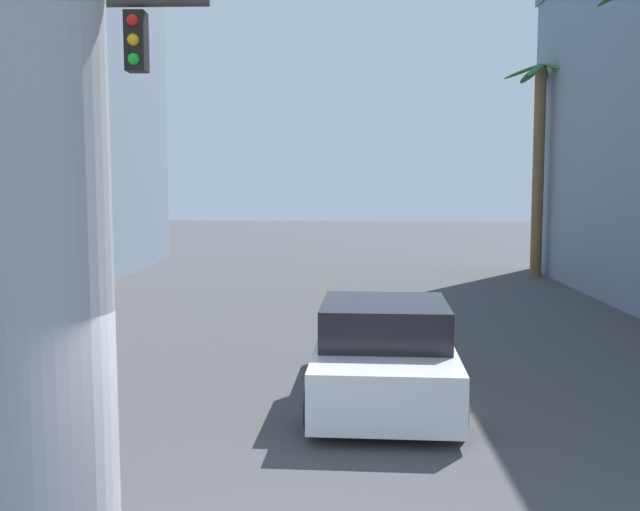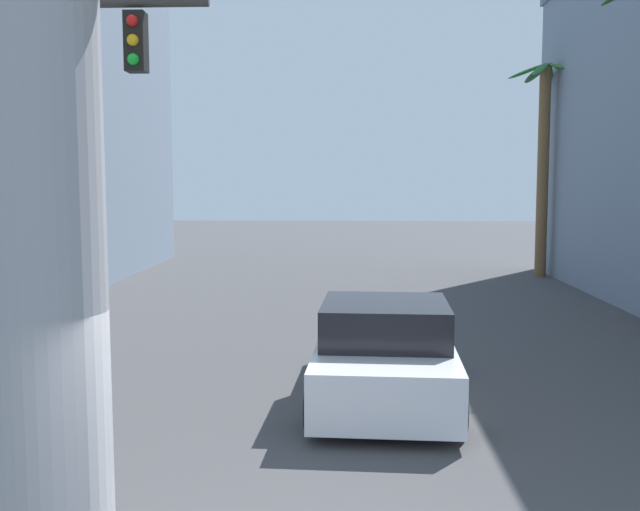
# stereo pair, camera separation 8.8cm
# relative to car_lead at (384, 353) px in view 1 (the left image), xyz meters

# --- Properties ---
(ground_plane) EXTENTS (93.78, 93.78, 0.00)m
(ground_plane) POSITION_rel_car_lead_xyz_m (-0.96, 3.63, -0.70)
(ground_plane) COLOR #424244
(car_lead) EXTENTS (2.32, 4.79, 1.56)m
(car_lead) POSITION_rel_car_lead_xyz_m (0.00, 0.00, 0.00)
(car_lead) COLOR black
(car_lead) RESTS_ON ground
(palm_tree_far_right) EXTENTS (2.64, 2.50, 7.49)m
(palm_tree_far_right) POSITION_rel_car_lead_xyz_m (6.24, 14.58, 3.77)
(palm_tree_far_right) COLOR brown
(palm_tree_far_right) RESTS_ON ground
(pedestrian_far_left) EXTENTS (0.45, 0.45, 1.62)m
(pedestrian_far_left) POSITION_rel_car_lead_xyz_m (-7.48, 7.19, 0.24)
(pedestrian_far_left) COLOR #3F3833
(pedestrian_far_left) RESTS_ON ground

